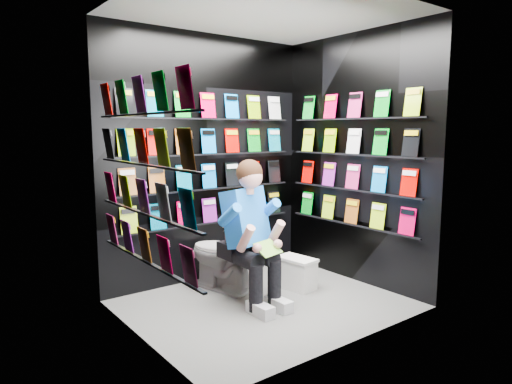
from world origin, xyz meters
TOP-DOWN VIEW (x-y plane):
  - floor at (0.00, 0.00)m, footprint 2.40×2.40m
  - ceiling at (0.00, 0.00)m, footprint 2.40×2.40m
  - wall_back at (0.00, 1.00)m, footprint 2.40×0.04m
  - wall_front at (0.00, -1.00)m, footprint 2.40×0.04m
  - wall_left at (-1.20, 0.00)m, footprint 0.04×2.00m
  - wall_right at (1.20, 0.00)m, footprint 0.04×2.00m
  - comics_back at (0.00, 0.97)m, footprint 2.10×0.06m
  - comics_left at (-1.17, 0.00)m, footprint 0.06×1.70m
  - comics_right at (1.17, 0.00)m, footprint 0.06×1.70m
  - toilet at (-0.09, 0.58)m, footprint 0.59×0.83m
  - longbox at (0.53, 0.16)m, footprint 0.26×0.41m
  - longbox_lid at (0.53, 0.16)m, footprint 0.28×0.43m
  - reader at (-0.09, 0.20)m, footprint 0.73×0.91m
  - held_comic at (-0.09, -0.15)m, footprint 0.28×0.21m

SIDE VIEW (x-z plane):
  - floor at x=0.00m, z-range 0.00..0.00m
  - longbox at x=0.53m, z-range 0.00..0.29m
  - longbox_lid at x=0.53m, z-range 0.29..0.32m
  - toilet at x=-0.09m, z-range 0.00..0.73m
  - held_comic at x=-0.09m, z-range 0.53..0.63m
  - reader at x=-0.09m, z-range 0.05..1.52m
  - wall_back at x=0.00m, z-range 0.00..2.60m
  - wall_front at x=0.00m, z-range 0.00..2.60m
  - wall_left at x=-1.20m, z-range 0.00..2.60m
  - wall_right at x=1.20m, z-range 0.00..2.60m
  - comics_back at x=0.00m, z-range 0.62..1.99m
  - comics_left at x=-1.17m, z-range 0.62..1.99m
  - comics_right at x=1.17m, z-range 0.62..1.99m
  - ceiling at x=0.00m, z-range 2.60..2.60m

